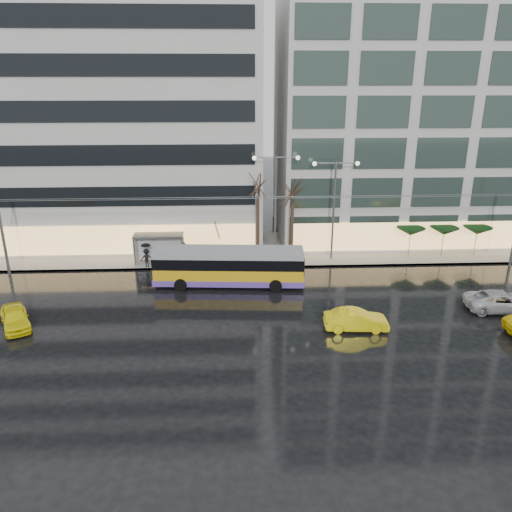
{
  "coord_description": "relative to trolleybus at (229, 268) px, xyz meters",
  "views": [
    {
      "loc": [
        -1.59,
        -30.36,
        15.21
      ],
      "look_at": [
        0.07,
        5.0,
        2.54
      ],
      "focal_mm": 35.0,
      "sensor_mm": 36.0,
      "label": 1
    }
  ],
  "objects": [
    {
      "name": "catenary",
      "position": [
        3.0,
        2.45,
        2.82
      ],
      "size": [
        42.24,
        5.12,
        7.0
      ],
      "color": "#595B60",
      "rests_on": "ground"
    },
    {
      "name": "parasol_b",
      "position": [
        19.0,
        5.51,
        1.01
      ],
      "size": [
        2.5,
        2.5,
        2.65
      ],
      "color": "#595B60",
      "rests_on": "sidewalk"
    },
    {
      "name": "ground",
      "position": [
        2.0,
        -5.49,
        -1.44
      ],
      "size": [
        140.0,
        140.0,
        0.0
      ],
      "primitive_type": "plane",
      "color": "black",
      "rests_on": "ground"
    },
    {
      "name": "taxi_b",
      "position": [
        8.11,
        -7.68,
        -0.77
      ],
      "size": [
        4.11,
        1.61,
        1.33
      ],
      "primitive_type": "imported",
      "rotation": [
        0.0,
        0.0,
        1.52
      ],
      "color": "yellow",
      "rests_on": "ground"
    },
    {
      "name": "parasol_c",
      "position": [
        22.0,
        5.51,
        1.01
      ],
      "size": [
        2.5,
        2.5,
        2.65
      ],
      "color": "#595B60",
      "rests_on": "sidewalk"
    },
    {
      "name": "building_left",
      "position": [
        -14.0,
        13.51,
        9.71
      ],
      "size": [
        34.0,
        14.0,
        22.0
      ],
      "primitive_type": "cube",
      "color": "#ADAAA6",
      "rests_on": "sidewalk"
    },
    {
      "name": "parasol_a",
      "position": [
        16.0,
        5.51,
        1.01
      ],
      "size": [
        2.5,
        2.5,
        2.65
      ],
      "color": "#595B60",
      "rests_on": "sidewalk"
    },
    {
      "name": "tree_a",
      "position": [
        2.5,
        5.51,
        5.65
      ],
      "size": [
        3.2,
        3.2,
        8.4
      ],
      "color": "black",
      "rests_on": "sidewalk"
    },
    {
      "name": "pedestrian_c",
      "position": [
        -6.94,
        3.91,
        -0.17
      ],
      "size": [
        1.11,
        0.94,
        2.11
      ],
      "color": "black",
      "rests_on": "sidewalk"
    },
    {
      "name": "building_right",
      "position": [
        21.0,
        13.51,
        11.21
      ],
      "size": [
        32.0,
        14.0,
        25.0
      ],
      "primitive_type": "cube",
      "color": "#ADAAA6",
      "rests_on": "sidewalk"
    },
    {
      "name": "sedan_silver",
      "position": [
        18.81,
        -5.39,
        -0.76
      ],
      "size": [
        5.03,
        2.56,
        1.36
      ],
      "primitive_type": "imported",
      "rotation": [
        0.0,
        0.0,
        1.51
      ],
      "color": "#B8B7BC",
      "rests_on": "ground"
    },
    {
      "name": "bus_shelter",
      "position": [
        -6.39,
        5.2,
        0.52
      ],
      "size": [
        4.2,
        1.6,
        2.51
      ],
      "color": "#595B60",
      "rests_on": "sidewalk"
    },
    {
      "name": "street_lamp_far",
      "position": [
        9.0,
        5.31,
        4.28
      ],
      "size": [
        3.96,
        0.36,
        8.53
      ],
      "color": "#595B60",
      "rests_on": "sidewalk"
    },
    {
      "name": "tree_b",
      "position": [
        5.5,
        5.71,
        4.96
      ],
      "size": [
        3.2,
        3.2,
        7.7
      ],
      "color": "black",
      "rests_on": "sidewalk"
    },
    {
      "name": "pedestrian_a",
      "position": [
        -3.91,
        5.45,
        0.17
      ],
      "size": [
        1.15,
        1.16,
        2.19
      ],
      "color": "black",
      "rests_on": "sidewalk"
    },
    {
      "name": "taxi_a",
      "position": [
        -13.74,
        -6.33,
        -0.77
      ],
      "size": [
        3.22,
        4.2,
        1.33
      ],
      "primitive_type": "imported",
      "rotation": [
        0.0,
        0.0,
        0.48
      ],
      "color": "yellow",
      "rests_on": "ground"
    },
    {
      "name": "pedestrian_b",
      "position": [
        -4.98,
        6.38,
        -0.48
      ],
      "size": [
        0.99,
        0.98,
        1.61
      ],
      "color": "black",
      "rests_on": "sidewalk"
    },
    {
      "name": "kerb",
      "position": [
        4.0,
        3.56,
        -1.36
      ],
      "size": [
        80.0,
        0.1,
        0.15
      ],
      "primitive_type": "cube",
      "color": "slate",
      "rests_on": "ground"
    },
    {
      "name": "street_lamp_near",
      "position": [
        4.0,
        5.31,
        4.55
      ],
      "size": [
        3.96,
        0.36,
        9.03
      ],
      "color": "#595B60",
      "rests_on": "sidewalk"
    },
    {
      "name": "trolleybus",
      "position": [
        0.0,
        0.0,
        0.0
      ],
      "size": [
        11.59,
        4.83,
        5.31
      ],
      "color": "gold",
      "rests_on": "ground"
    },
    {
      "name": "sidewalk",
      "position": [
        4.0,
        8.51,
        -1.36
      ],
      "size": [
        80.0,
        10.0,
        0.15
      ],
      "primitive_type": "cube",
      "color": "gray",
      "rests_on": "ground"
    }
  ]
}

